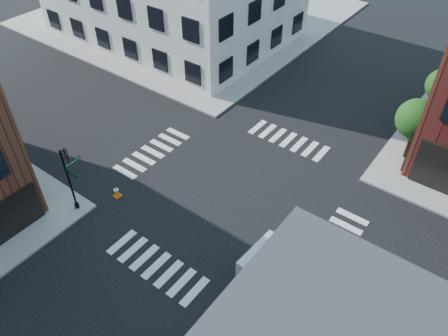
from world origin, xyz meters
name	(u,v)px	position (x,y,z in m)	size (l,w,h in m)	color
ground	(232,193)	(0.00, 0.00, 0.00)	(120.00, 120.00, 0.00)	black
sidewalk_nw	(192,13)	(-21.00, 21.00, 0.07)	(30.00, 30.00, 0.15)	gray
tree_near	(417,121)	(7.56, 9.98, 3.16)	(2.69, 2.69, 4.49)	black
tree_far	(443,87)	(7.56, 15.98, 2.87)	(2.43, 2.43, 4.07)	black
signal_pole	(70,174)	(-6.72, -6.68, 2.86)	(1.29, 1.24, 4.60)	black
box_truck	(334,309)	(9.16, -4.98, 2.11)	(9.10, 3.30, 4.05)	silver
traffic_cone	(116,191)	(-5.70, -4.57, 0.39)	(0.45, 0.45, 0.80)	orange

